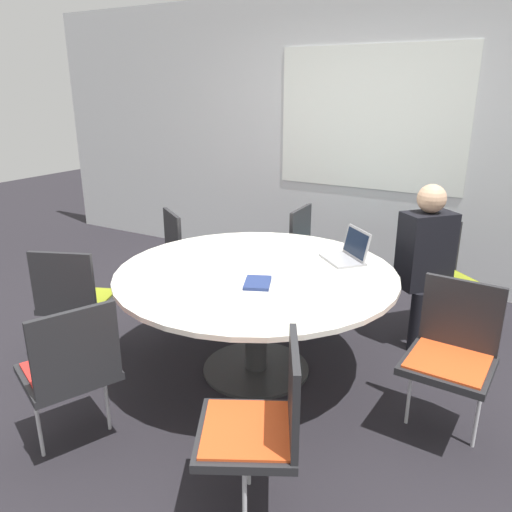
{
  "coord_description": "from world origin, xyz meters",
  "views": [
    {
      "loc": [
        1.5,
        -2.58,
        1.84
      ],
      "look_at": [
        0.0,
        0.0,
        0.82
      ],
      "focal_mm": 35.0,
      "sensor_mm": 36.0,
      "label": 1
    }
  ],
  "objects_px": {
    "person_0": "(427,254)",
    "chair_5": "(263,419)",
    "chair_3": "(75,296)",
    "chair_6": "(452,348)",
    "chair_1": "(314,249)",
    "laptop": "(348,253)",
    "chair_0": "(444,272)",
    "spiral_notebook": "(258,283)",
    "chair_4": "(71,365)",
    "chair_2": "(188,250)"
  },
  "relations": [
    {
      "from": "chair_0",
      "to": "chair_6",
      "type": "relative_size",
      "value": 1.0
    },
    {
      "from": "chair_3",
      "to": "chair_6",
      "type": "bearing_deg",
      "value": -9.76
    },
    {
      "from": "spiral_notebook",
      "to": "chair_1",
      "type": "bearing_deg",
      "value": 100.15
    },
    {
      "from": "chair_1",
      "to": "chair_3",
      "type": "xyz_separation_m",
      "value": [
        -0.97,
        -1.74,
        0.0
      ]
    },
    {
      "from": "chair_3",
      "to": "chair_5",
      "type": "relative_size",
      "value": 1.0
    },
    {
      "from": "person_0",
      "to": "laptop",
      "type": "xyz_separation_m",
      "value": [
        -0.42,
        -0.45,
        0.07
      ]
    },
    {
      "from": "person_0",
      "to": "chair_1",
      "type": "bearing_deg",
      "value": -63.51
    },
    {
      "from": "chair_2",
      "to": "spiral_notebook",
      "type": "distance_m",
      "value": 1.45
    },
    {
      "from": "chair_3",
      "to": "laptop",
      "type": "distance_m",
      "value": 1.86
    },
    {
      "from": "chair_3",
      "to": "spiral_notebook",
      "type": "distance_m",
      "value": 1.29
    },
    {
      "from": "chair_2",
      "to": "chair_6",
      "type": "xyz_separation_m",
      "value": [
        2.26,
        -0.64,
        0.0
      ]
    },
    {
      "from": "chair_4",
      "to": "spiral_notebook",
      "type": "xyz_separation_m",
      "value": [
        0.54,
        0.95,
        0.22
      ]
    },
    {
      "from": "chair_0",
      "to": "chair_1",
      "type": "bearing_deg",
      "value": -50.12
    },
    {
      "from": "chair_4",
      "to": "chair_5",
      "type": "height_order",
      "value": "same"
    },
    {
      "from": "chair_1",
      "to": "chair_4",
      "type": "distance_m",
      "value": 2.38
    },
    {
      "from": "chair_4",
      "to": "person_0",
      "type": "bearing_deg",
      "value": -8.4
    },
    {
      "from": "laptop",
      "to": "spiral_notebook",
      "type": "xyz_separation_m",
      "value": [
        -0.31,
        -0.69,
        -0.04
      ]
    },
    {
      "from": "chair_4",
      "to": "chair_5",
      "type": "distance_m",
      "value": 1.05
    },
    {
      "from": "chair_2",
      "to": "person_0",
      "type": "bearing_deg",
      "value": 43.77
    },
    {
      "from": "spiral_notebook",
      "to": "chair_5",
      "type": "bearing_deg",
      "value": -58.8
    },
    {
      "from": "spiral_notebook",
      "to": "person_0",
      "type": "bearing_deg",
      "value": 57.11
    },
    {
      "from": "chair_4",
      "to": "chair_2",
      "type": "bearing_deg",
      "value": 42.38
    },
    {
      "from": "chair_0",
      "to": "chair_4",
      "type": "distance_m",
      "value": 2.7
    },
    {
      "from": "chair_0",
      "to": "chair_6",
      "type": "bearing_deg",
      "value": 54.14
    },
    {
      "from": "chair_3",
      "to": "person_0",
      "type": "xyz_separation_m",
      "value": [
        1.96,
        1.47,
        0.19
      ]
    },
    {
      "from": "chair_3",
      "to": "spiral_notebook",
      "type": "bearing_deg",
      "value": -7.25
    },
    {
      "from": "chair_2",
      "to": "laptop",
      "type": "distance_m",
      "value": 1.51
    },
    {
      "from": "chair_6",
      "to": "laptop",
      "type": "distance_m",
      "value": 0.96
    },
    {
      "from": "chair_4",
      "to": "laptop",
      "type": "xyz_separation_m",
      "value": [
        0.85,
        1.64,
        0.27
      ]
    },
    {
      "from": "person_0",
      "to": "laptop",
      "type": "relative_size",
      "value": 3.23
    },
    {
      "from": "chair_0",
      "to": "chair_2",
      "type": "distance_m",
      "value": 2.07
    },
    {
      "from": "person_0",
      "to": "laptop",
      "type": "bearing_deg",
      "value": -1.39
    },
    {
      "from": "person_0",
      "to": "chair_5",
      "type": "bearing_deg",
      "value": 35.22
    },
    {
      "from": "chair_4",
      "to": "person_0",
      "type": "relative_size",
      "value": 0.71
    },
    {
      "from": "spiral_notebook",
      "to": "chair_0",
      "type": "bearing_deg",
      "value": 58.71
    },
    {
      "from": "chair_4",
      "to": "spiral_notebook",
      "type": "bearing_deg",
      "value": -6.43
    },
    {
      "from": "chair_4",
      "to": "laptop",
      "type": "distance_m",
      "value": 1.86
    },
    {
      "from": "chair_0",
      "to": "chair_3",
      "type": "distance_m",
      "value": 2.67
    },
    {
      "from": "chair_1",
      "to": "chair_3",
      "type": "bearing_deg",
      "value": -31.94
    },
    {
      "from": "spiral_notebook",
      "to": "laptop",
      "type": "bearing_deg",
      "value": 65.47
    },
    {
      "from": "chair_6",
      "to": "laptop",
      "type": "height_order",
      "value": "laptop"
    },
    {
      "from": "chair_2",
      "to": "laptop",
      "type": "relative_size",
      "value": 2.29
    },
    {
      "from": "chair_3",
      "to": "person_0",
      "type": "relative_size",
      "value": 0.71
    },
    {
      "from": "chair_0",
      "to": "chair_2",
      "type": "height_order",
      "value": "same"
    },
    {
      "from": "chair_2",
      "to": "spiral_notebook",
      "type": "relative_size",
      "value": 3.39
    },
    {
      "from": "chair_3",
      "to": "chair_1",
      "type": "bearing_deg",
      "value": 38.3
    },
    {
      "from": "chair_2",
      "to": "person_0",
      "type": "height_order",
      "value": "person_0"
    },
    {
      "from": "chair_0",
      "to": "spiral_notebook",
      "type": "height_order",
      "value": "chair_0"
    },
    {
      "from": "laptop",
      "to": "chair_5",
      "type": "bearing_deg",
      "value": -40.9
    },
    {
      "from": "chair_6",
      "to": "chair_1",
      "type": "bearing_deg",
      "value": -38.76
    }
  ]
}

